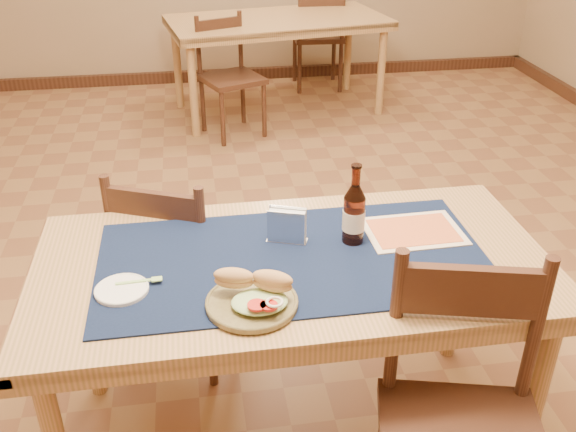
{
  "coord_description": "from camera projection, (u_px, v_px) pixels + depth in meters",
  "views": [
    {
      "loc": [
        -0.28,
        -2.45,
        1.85
      ],
      "look_at": [
        0.0,
        -0.7,
        0.85
      ],
      "focal_mm": 40.0,
      "sensor_mm": 36.0,
      "label": 1
    }
  ],
  "objects": [
    {
      "name": "beer_bottle",
      "position": [
        354.0,
        214.0,
        2.03
      ],
      "size": [
        0.07,
        0.07,
        0.27
      ],
      "color": "#4D1B0D",
      "rests_on": "placemat"
    },
    {
      "name": "menu_card",
      "position": [
        413.0,
        231.0,
        2.13
      ],
      "size": [
        0.32,
        0.24,
        0.01
      ],
      "color": "beige",
      "rests_on": "placemat"
    },
    {
      "name": "main_table",
      "position": [
        293.0,
        281.0,
        2.03
      ],
      "size": [
        1.6,
        0.8,
        0.75
      ],
      "color": "tan",
      "rests_on": "ground"
    },
    {
      "name": "baseboard",
      "position": [
        265.0,
        292.0,
        3.03
      ],
      "size": [
        6.0,
        7.0,
        0.1
      ],
      "color": "#402416",
      "rests_on": "ground"
    },
    {
      "name": "chair_back_near",
      "position": [
        229.0,
        75.0,
        4.69
      ],
      "size": [
        0.52,
        0.52,
        0.86
      ],
      "color": "#402416",
      "rests_on": "ground"
    },
    {
      "name": "placemat",
      "position": [
        293.0,
        259.0,
        1.99
      ],
      "size": [
        1.2,
        0.6,
        0.01
      ],
      "primitive_type": "cube",
      "color": "#0F1938",
      "rests_on": "main_table"
    },
    {
      "name": "sandwich_plate",
      "position": [
        254.0,
        297.0,
        1.77
      ],
      "size": [
        0.26,
        0.26,
        0.1
      ],
      "color": "brown",
      "rests_on": "placemat"
    },
    {
      "name": "fork",
      "position": [
        143.0,
        281.0,
        1.86
      ],
      "size": [
        0.13,
        0.02,
        0.0
      ],
      "color": "#A3DB78",
      "rests_on": "side_plate"
    },
    {
      "name": "chair_back_far",
      "position": [
        318.0,
        35.0,
        5.61
      ],
      "size": [
        0.45,
        0.45,
        0.92
      ],
      "color": "#402416",
      "rests_on": "ground"
    },
    {
      "name": "side_plate",
      "position": [
        122.0,
        289.0,
        1.84
      ],
      "size": [
        0.15,
        0.15,
        0.01
      ],
      "color": "white",
      "rests_on": "placemat"
    },
    {
      "name": "chair_main_far",
      "position": [
        178.0,
        263.0,
        2.5
      ],
      "size": [
        0.54,
        0.54,
        0.88
      ],
      "color": "#402416",
      "rests_on": "ground"
    },
    {
      "name": "back_table",
      "position": [
        278.0,
        29.0,
        5.0
      ],
      "size": [
        1.78,
        1.09,
        0.75
      ],
      "color": "tan",
      "rests_on": "ground"
    },
    {
      "name": "chair_main_near",
      "position": [
        462.0,
        428.0,
        1.73
      ],
      "size": [
        0.54,
        0.54,
        0.96
      ],
      "color": "#402416",
      "rests_on": "ground"
    },
    {
      "name": "napkin_holder",
      "position": [
        287.0,
        226.0,
        2.05
      ],
      "size": [
        0.14,
        0.09,
        0.12
      ],
      "color": "silver",
      "rests_on": "placemat"
    }
  ]
}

